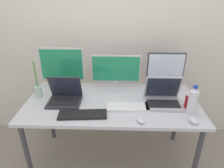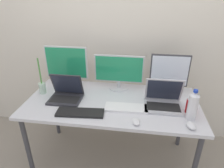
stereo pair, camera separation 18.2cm
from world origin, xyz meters
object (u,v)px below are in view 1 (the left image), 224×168
mouse_by_laptop (193,120)px  bamboo_vase (38,90)px  water_bottle (193,101)px  laptop_secondary (163,97)px  work_desk (112,106)px  monitor_left (62,68)px  laptop_silver (65,96)px  keyboard_main (83,115)px  monitor_right (165,71)px  keyboard_aux (128,107)px  monitor_center (116,71)px  soda_can_near_keyboard (189,101)px  mouse_by_keyboard (140,120)px

mouse_by_laptop → bamboo_vase: 1.43m
water_bottle → laptop_secondary: bearing=141.4°
work_desk → water_bottle: size_ratio=6.08×
monitor_left → laptop_silver: bearing=-74.7°
mouse_by_laptop → keyboard_main: bearing=161.7°
monitor_left → monitor_right: bearing=0.4°
keyboard_main → mouse_by_laptop: 0.90m
work_desk → laptop_secondary: bearing=-2.3°
keyboard_aux → mouse_by_laptop: size_ratio=3.78×
monitor_center → soda_can_near_keyboard: 0.76m
mouse_by_laptop → mouse_by_keyboard: bearing=166.4°
laptop_silver → monitor_left: bearing=105.3°
laptop_silver → monitor_center: bearing=32.2°
laptop_secondary → keyboard_aux: 0.34m
laptop_silver → keyboard_aux: (0.59, -0.10, -0.05)m
monitor_left → water_bottle: 1.28m
work_desk → bamboo_vase: bamboo_vase is taller
monitor_center → keyboard_main: size_ratio=1.24×
monitor_center → monitor_right: monitor_right is taller
work_desk → soda_can_near_keyboard: soda_can_near_keyboard is taller
keyboard_main → bamboo_vase: 0.57m
work_desk → laptop_silver: (-0.44, -0.02, 0.12)m
laptop_silver → bamboo_vase: 0.29m
mouse_by_laptop → water_bottle: bearing=66.8°
laptop_secondary → mouse_by_keyboard: size_ratio=3.38×
mouse_by_keyboard → laptop_silver: bearing=142.9°
monitor_right → mouse_by_laptop: (0.13, -0.57, -0.19)m
monitor_right → bamboo_vase: (-1.25, -0.20, -0.14)m
soda_can_near_keyboard → monitor_left: bearing=164.2°
work_desk → monitor_center: monitor_center is taller
monitor_right → mouse_by_keyboard: (-0.29, -0.57, -0.19)m
monitor_right → laptop_secondary: 0.32m
laptop_secondary → mouse_by_keyboard: (-0.23, -0.29, -0.04)m
mouse_by_laptop → water_bottle: water_bottle is taller
monitor_center → keyboard_aux: 0.45m
monitor_left → water_bottle: bearing=-20.2°
mouse_by_laptop → soda_can_near_keyboard: size_ratio=0.79×
monitor_right → mouse_by_laptop: monitor_right is taller
monitor_left → water_bottle: monitor_left is taller
monitor_center → keyboard_main: bearing=-117.2°
monitor_center → laptop_secondary: size_ratio=1.52×
keyboard_aux → mouse_by_laptop: bearing=-22.1°
monitor_left → keyboard_aux: 0.79m
laptop_silver → mouse_by_laptop: bearing=-14.6°
mouse_by_laptop → work_desk: bearing=140.6°
monitor_left → monitor_right: monitor_left is taller
work_desk → monitor_center: size_ratio=3.23×
monitor_left → laptop_silver: monitor_left is taller
keyboard_main → mouse_by_laptop: mouse_by_laptop is taller
monitor_center → mouse_by_laptop: 0.88m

